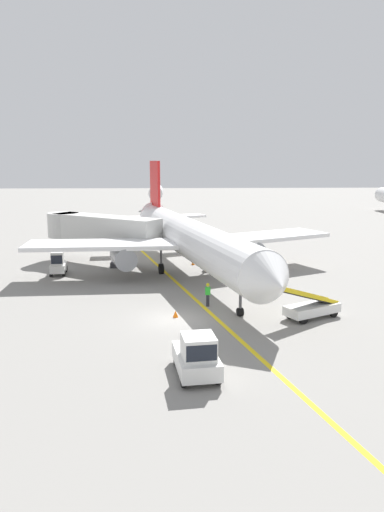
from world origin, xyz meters
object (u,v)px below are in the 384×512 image
(pushback_tug, at_px, (197,356))
(safety_cone_nose_right, at_px, (175,314))
(baggage_tug_near_wing, at_px, (58,265))
(ground_crew_marshaller, at_px, (208,294))
(jet_bridge, at_px, (95,228))
(safety_cone_nose_left, at_px, (193,263))
(airliner, at_px, (189,238))
(belt_loader_forward_hold, at_px, (311,307))

(pushback_tug, height_order, safety_cone_nose_right, pushback_tug)
(baggage_tug_near_wing, bearing_deg, ground_crew_marshaller, -38.68)
(jet_bridge, xyz_separation_m, ground_crew_marshaller, (10.17, -15.15, -2.63))
(jet_bridge, distance_m, safety_cone_nose_left, 10.31)
(baggage_tug_near_wing, bearing_deg, airliner, -4.20)
(jet_bridge, xyz_separation_m, baggage_tug_near_wing, (-2.63, -4.90, -2.62))
(ground_crew_marshaller, relative_size, safety_cone_nose_right, 3.86)
(pushback_tug, height_order, belt_loader_forward_hold, belt_loader_forward_hold)
(baggage_tug_near_wing, xyz_separation_m, safety_cone_nose_right, (10.49, -12.61, -0.71))
(pushback_tug, distance_m, belt_loader_forward_hold, 11.61)
(baggage_tug_near_wing, bearing_deg, jet_bridge, 61.75)
(pushback_tug, bearing_deg, airliner, 89.16)
(jet_bridge, height_order, belt_loader_forward_hold, jet_bridge)
(airliner, distance_m, ground_crew_marshaller, 9.77)
(ground_crew_marshaller, bearing_deg, pushback_tug, -96.64)
(airliner, xyz_separation_m, jet_bridge, (-9.14, 5.76, 0.12))
(airliner, bearing_deg, safety_cone_nose_left, 83.26)
(belt_loader_forward_hold, relative_size, safety_cone_nose_left, 11.37)
(jet_bridge, distance_m, belt_loader_forward_hold, 24.76)
(jet_bridge, height_order, safety_cone_nose_left, jet_bridge)
(airliner, relative_size, safety_cone_nose_right, 79.25)
(baggage_tug_near_wing, bearing_deg, pushback_tug, -62.10)
(belt_loader_forward_hold, bearing_deg, safety_cone_nose_left, 112.51)
(pushback_tug, bearing_deg, jet_bridge, 108.40)
(jet_bridge, bearing_deg, safety_cone_nose_left, -6.35)
(baggage_tug_near_wing, height_order, belt_loader_forward_hold, belt_loader_forward_hold)
(pushback_tug, relative_size, safety_cone_nose_right, 8.67)
(airliner, xyz_separation_m, pushback_tug, (-0.30, -20.80, -2.42))
(safety_cone_nose_left, bearing_deg, airliner, -96.74)
(baggage_tug_near_wing, distance_m, safety_cone_nose_left, 12.93)
(baggage_tug_near_wing, relative_size, safety_cone_nose_right, 5.72)
(airliner, distance_m, belt_loader_forward_hold, 14.67)
(jet_bridge, height_order, ground_crew_marshaller, jet_bridge)
(airliner, distance_m, baggage_tug_near_wing, 12.07)
(ground_crew_marshaller, distance_m, safety_cone_nose_left, 14.09)
(airliner, bearing_deg, pushback_tug, -90.84)
(pushback_tug, bearing_deg, belt_loader_forward_hold, 47.19)
(safety_cone_nose_left, bearing_deg, baggage_tug_near_wing, -162.78)
(ground_crew_marshaller, bearing_deg, jet_bridge, 123.87)
(ground_crew_marshaller, bearing_deg, baggage_tug_near_wing, 141.32)
(airliner, xyz_separation_m, belt_loader_forward_hold, (7.58, -12.28, -2.64))
(pushback_tug, height_order, baggage_tug_near_wing, pushback_tug)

